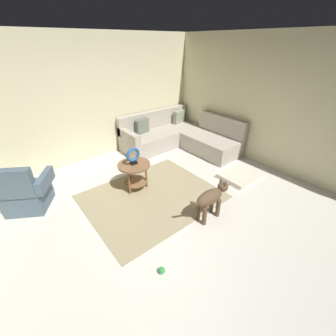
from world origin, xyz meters
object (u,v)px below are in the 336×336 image
sectional_couch (179,137)px  armchair (25,193)px  dog (211,198)px  dog_toy_ball (162,270)px  side_table (134,170)px  torus_sculpture (133,156)px  dog_bed_mat (240,175)px

sectional_couch → armchair: (-3.64, -0.26, 0.03)m
sectional_couch → dog: sectional_couch is taller
armchair → dog_toy_ball: bearing=-35.3°
sectional_couch → side_table: bearing=-155.0°
torus_sculpture → armchair: bearing=159.7°
torus_sculpture → dog: torus_sculpture is taller
sectional_couch → side_table: 2.12m
torus_sculpture → dog_toy_ball: torus_sculpture is taller
armchair → side_table: size_ratio=1.66×
armchair → dog: bearing=-11.1°
side_table → torus_sculpture: torus_sculpture is taller
sectional_couch → torus_sculpture: bearing=-155.0°
sectional_couch → armchair: 3.65m
sectional_couch → torus_sculpture: size_ratio=6.90×
side_table → dog_bed_mat: size_ratio=0.75×
armchair → torus_sculpture: size_ratio=3.06×
sectional_couch → dog_toy_ball: (-2.64, -2.65, -0.25)m
sectional_couch → dog: size_ratio=2.65×
armchair → dog_bed_mat: 4.02m
side_table → dog_bed_mat: side_table is taller
dog_bed_mat → dog_toy_ball: size_ratio=9.53×
armchair → side_table: bearing=11.5°
side_table → dog_bed_mat: bearing=-28.7°
side_table → torus_sculpture: 0.29m
armchair → dog: size_ratio=1.17×
torus_sculpture → dog_bed_mat: 2.28m
armchair → dog_bed_mat: (3.64, -1.69, -0.28)m
side_table → dog_toy_ball: (-0.72, -1.75, -0.38)m
side_table → sectional_couch: bearing=25.0°
torus_sculpture → dog_toy_ball: size_ratio=3.88×
sectional_couch → dog_toy_ball: 3.74m
torus_sculpture → dog_toy_ball: (-0.72, -1.75, -0.67)m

